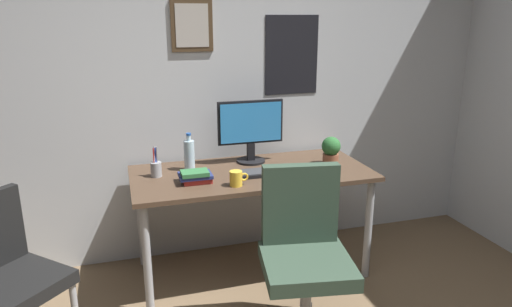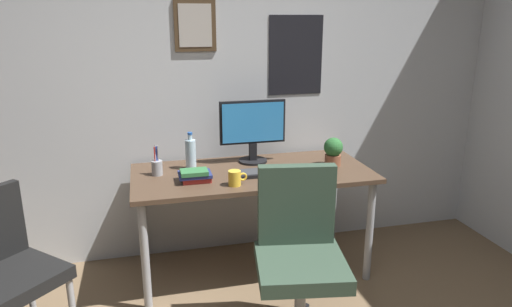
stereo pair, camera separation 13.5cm
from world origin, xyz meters
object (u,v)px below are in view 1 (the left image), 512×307
(office_chair, at_px, (304,247))
(keyboard, at_px, (269,172))
(coffee_mug_near, at_px, (237,178))
(computer_mouse, at_px, (314,168))
(book_stack_left, at_px, (196,176))
(potted_plant, at_px, (331,150))
(water_bottle, at_px, (189,155))
(side_chair, at_px, (5,270))
(pen_cup, at_px, (156,168))
(monitor, at_px, (251,129))

(office_chair, bearing_deg, keyboard, 88.75)
(office_chair, bearing_deg, coffee_mug_near, 117.26)
(computer_mouse, bearing_deg, coffee_mug_near, -167.03)
(book_stack_left, bearing_deg, potted_plant, 5.97)
(computer_mouse, xyz_separation_m, water_bottle, (-0.78, 0.25, 0.09))
(office_chair, relative_size, side_chair, 1.09)
(coffee_mug_near, xyz_separation_m, potted_plant, (0.73, 0.23, 0.06))
(water_bottle, bearing_deg, coffee_mug_near, -59.65)
(keyboard, bearing_deg, potted_plant, 8.38)
(water_bottle, distance_m, pen_cup, 0.24)
(potted_plant, bearing_deg, coffee_mug_near, -162.69)
(office_chair, bearing_deg, monitor, 91.98)
(side_chair, xyz_separation_m, computer_mouse, (1.81, 0.37, 0.25))
(water_bottle, xyz_separation_m, book_stack_left, (-0.00, -0.25, -0.07))
(side_chair, height_order, book_stack_left, side_chair)
(office_chair, bearing_deg, water_bottle, 118.65)
(side_chair, xyz_separation_m, water_bottle, (1.03, 0.62, 0.34))
(coffee_mug_near, bearing_deg, book_stack_left, 150.68)
(pen_cup, bearing_deg, keyboard, -12.05)
(side_chair, xyz_separation_m, coffee_mug_near, (1.25, 0.24, 0.28))
(office_chair, relative_size, water_bottle, 3.76)
(coffee_mug_near, height_order, potted_plant, potted_plant)
(potted_plant, bearing_deg, water_bottle, 170.73)
(office_chair, distance_m, pen_cup, 1.08)
(monitor, xyz_separation_m, book_stack_left, (-0.44, -0.31, -0.20))
(potted_plant, distance_m, pen_cup, 1.18)
(computer_mouse, bearing_deg, water_bottle, 162.16)
(monitor, xyz_separation_m, water_bottle, (-0.44, -0.06, -0.13))
(keyboard, bearing_deg, water_bottle, 155.21)
(computer_mouse, bearing_deg, monitor, 138.04)
(book_stack_left, bearing_deg, monitor, 35.39)
(water_bottle, bearing_deg, keyboard, -24.79)
(side_chair, relative_size, book_stack_left, 4.37)
(keyboard, relative_size, book_stack_left, 2.15)
(potted_plant, bearing_deg, computer_mouse, -149.62)
(coffee_mug_near, relative_size, pen_cup, 0.58)
(potted_plant, xyz_separation_m, pen_cup, (-1.18, 0.08, -0.05))
(monitor, height_order, water_bottle, monitor)
(side_chair, bearing_deg, monitor, 24.85)
(water_bottle, relative_size, pen_cup, 1.26)
(monitor, distance_m, coffee_mug_near, 0.53)
(pen_cup, distance_m, book_stack_left, 0.29)
(monitor, height_order, pen_cup, monitor)
(monitor, distance_m, water_bottle, 0.46)
(water_bottle, height_order, book_stack_left, water_bottle)
(water_bottle, height_order, potted_plant, water_bottle)
(keyboard, distance_m, pen_cup, 0.73)
(water_bottle, bearing_deg, pen_cup, -162.26)
(keyboard, distance_m, computer_mouse, 0.30)
(computer_mouse, height_order, coffee_mug_near, coffee_mug_near)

